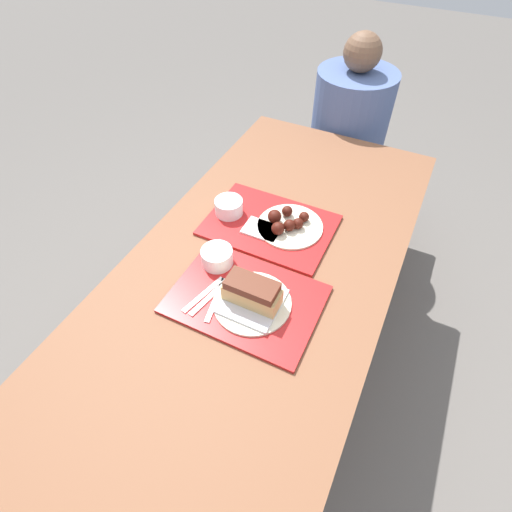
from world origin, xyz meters
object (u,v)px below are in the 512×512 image
Objects in this scene: bowl_coleslaw_near at (217,256)px; wings_plate_far at (288,223)px; bowl_coleslaw_far at (229,206)px; tray_far at (269,225)px; brisket_sandwich_plate at (252,296)px; tray_near at (246,299)px; person_seated_across at (350,121)px.

bowl_coleslaw_near is 0.30m from wings_plate_far.
bowl_coleslaw_near is at bearing -69.98° from bowl_coleslaw_far.
bowl_coleslaw_far is (-0.09, 0.24, 0.00)m from bowl_coleslaw_near.
tray_far is 0.07m from wings_plate_far.
tray_near is at bearing 160.83° from brisket_sandwich_plate.
bowl_coleslaw_far and wings_plate_far have the same top height.
brisket_sandwich_plate reaches higher than tray_near.
bowl_coleslaw_far is 0.44× the size of wings_plate_far.
brisket_sandwich_plate is at bearing -86.48° from person_seated_across.
tray_far is at bearing -91.36° from person_seated_across.
person_seated_across reaches higher than tray_near.
tray_far is (-0.07, 0.34, 0.00)m from tray_near.
bowl_coleslaw_near is at bearing 151.06° from brisket_sandwich_plate.
bowl_coleslaw_far reaches higher than tray_near.
bowl_coleslaw_near is at bearing 149.46° from tray_near.
wings_plate_far is at bearing 95.89° from brisket_sandwich_plate.
bowl_coleslaw_far is at bearing -176.30° from tray_far.
tray_near is 0.05m from brisket_sandwich_plate.
person_seated_across is (0.02, 0.94, -0.04)m from tray_far.
bowl_coleslaw_near is at bearing -94.68° from person_seated_across.
bowl_coleslaw_near is 0.43× the size of brisket_sandwich_plate.
person_seated_across is at bearing 88.64° from tray_far.
person_seated_across is at bearing 85.32° from bowl_coleslaw_near.
tray_near is 1.00× the size of tray_far.
bowl_coleslaw_near and bowl_coleslaw_far have the same top height.
tray_far is 0.94m from person_seated_across.
bowl_coleslaw_far is at bearing 125.95° from tray_near.
person_seated_across reaches higher than tray_far.
tray_near is 1.28m from person_seated_across.
bowl_coleslaw_near reaches higher than tray_far.
tray_far is 0.36m from brisket_sandwich_plate.
brisket_sandwich_plate is 1.29m from person_seated_across.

